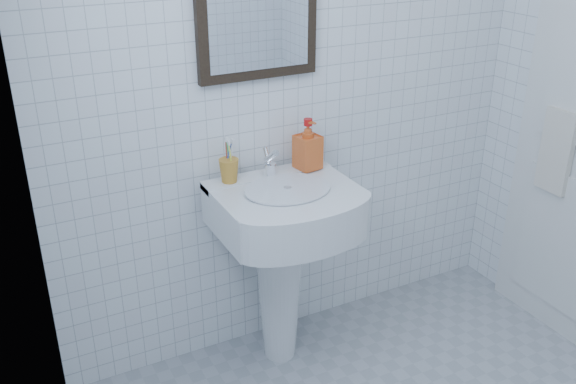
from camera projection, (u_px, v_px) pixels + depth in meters
wall_back at (298, 69)px, 2.64m from camera, size 2.20×0.02×2.50m
wall_left at (87, 273)px, 1.21m from camera, size 0.02×2.40×2.50m
washbasin at (282, 245)px, 2.67m from camera, size 0.56×0.41×0.86m
faucet at (270, 164)px, 2.62m from camera, size 0.05×0.11×0.13m
toothbrush_cup at (229, 171)px, 2.56m from camera, size 0.08×0.08×0.10m
soap_dispenser at (308, 144)px, 2.67m from camera, size 0.11×0.11×0.21m
towel_ring at (567, 112)px, 2.77m from camera, size 0.01×0.18×0.18m
hand_towel at (556, 152)px, 2.84m from camera, size 0.03×0.16×0.38m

